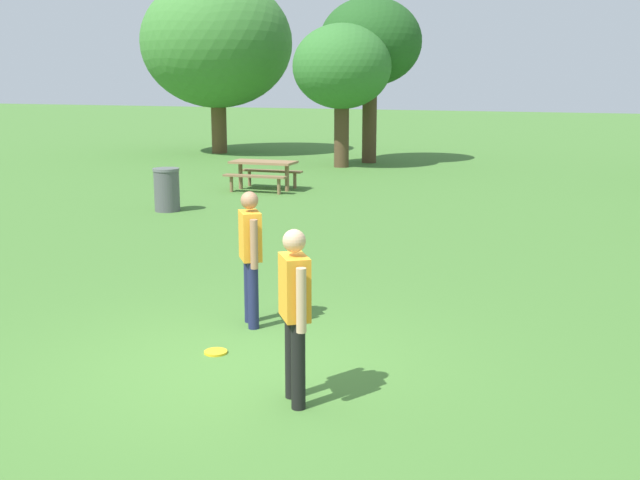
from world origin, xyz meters
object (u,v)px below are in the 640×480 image
object	(u,v)px
person_thrower	(250,249)
tree_far_right	(370,43)
tree_broad_center	(342,68)
picnic_table_far	(263,169)
trash_can_beside_table	(167,190)
tree_tall_left	(217,43)
frisbee	(216,352)
person_catcher	(295,305)

from	to	relation	value
person_thrower	tree_far_right	world-z (taller)	tree_far_right
person_thrower	tree_broad_center	bearing A→B (deg)	105.35
picnic_table_far	tree_broad_center	xyz separation A→B (m)	(0.20, 5.69, 2.65)
trash_can_beside_table	tree_broad_center	bearing A→B (deg)	84.68
tree_tall_left	frisbee	bearing A→B (deg)	-62.18
tree_tall_left	person_catcher	bearing A→B (deg)	-60.40
tree_tall_left	tree_broad_center	world-z (taller)	tree_tall_left
person_catcher	trash_can_beside_table	size ratio (longest dim) A/B	1.71
person_catcher	picnic_table_far	size ratio (longest dim) A/B	0.94
frisbee	tree_broad_center	xyz separation A→B (m)	(-4.44, 17.02, 3.20)
person_thrower	frisbee	bearing A→B (deg)	-87.12
person_thrower	trash_can_beside_table	distance (m)	8.47
tree_broad_center	trash_can_beside_table	bearing A→B (deg)	-95.32
trash_can_beside_table	tree_broad_center	size ratio (longest dim) A/B	0.21
frisbee	tree_broad_center	bearing A→B (deg)	104.63
person_catcher	frisbee	bearing A→B (deg)	145.74
picnic_table_far	tree_tall_left	world-z (taller)	tree_tall_left
person_catcher	picnic_table_far	world-z (taller)	person_catcher
picnic_table_far	tree_broad_center	world-z (taller)	tree_broad_center
person_catcher	picnic_table_far	xyz separation A→B (m)	(-5.96, 12.22, -0.38)
tree_tall_left	tree_far_right	world-z (taller)	tree_tall_left
person_thrower	picnic_table_far	size ratio (longest dim) A/B	0.94
frisbee	trash_can_beside_table	xyz separation A→B (m)	(-5.31, 7.64, 0.47)
tree_broad_center	person_catcher	bearing A→B (deg)	-72.19
tree_tall_left	tree_far_right	distance (m)	6.58
frisbee	tree_tall_left	bearing A→B (deg)	117.82
picnic_table_far	trash_can_beside_table	size ratio (longest dim) A/B	1.82
frisbee	tree_broad_center	size ratio (longest dim) A/B	0.05
person_catcher	tree_tall_left	distance (m)	24.02
frisbee	trash_can_beside_table	bearing A→B (deg)	124.80
trash_can_beside_table	tree_tall_left	size ratio (longest dim) A/B	0.14
person_catcher	frisbee	distance (m)	1.84
picnic_table_far	person_thrower	bearing A→B (deg)	-65.98
picnic_table_far	tree_tall_left	xyz separation A→B (m)	(-5.80, 8.47, 3.61)
person_thrower	tree_far_right	size ratio (longest dim) A/B	0.30
picnic_table_far	trash_can_beside_table	xyz separation A→B (m)	(-0.67, -3.68, -0.08)
tree_tall_left	tree_broad_center	bearing A→B (deg)	-24.86
picnic_table_far	tree_tall_left	size ratio (longest dim) A/B	0.26
tree_far_right	picnic_table_far	bearing A→B (deg)	-95.23
trash_can_beside_table	tree_broad_center	world-z (taller)	tree_broad_center
tree_broad_center	tree_tall_left	bearing A→B (deg)	155.14
frisbee	tree_broad_center	world-z (taller)	tree_broad_center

